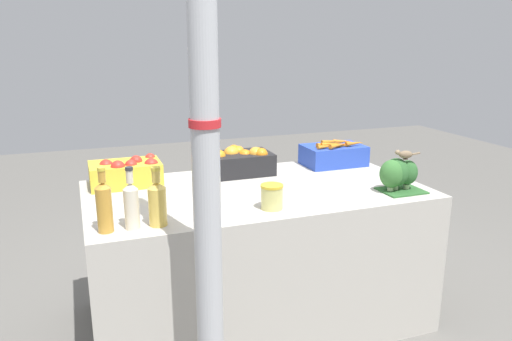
{
  "coord_description": "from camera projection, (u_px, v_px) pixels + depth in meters",
  "views": [
    {
      "loc": [
        -0.88,
        -2.39,
        1.55
      ],
      "look_at": [
        0.0,
        0.0,
        0.87
      ],
      "focal_mm": 35.0,
      "sensor_mm": 36.0,
      "label": 1
    }
  ],
  "objects": [
    {
      "name": "ground_plane",
      "position": [
        256.0,
        317.0,
        2.86
      ],
      "size": [
        10.0,
        10.0,
        0.0
      ],
      "primitive_type": "plane",
      "color": "#605E59"
    },
    {
      "name": "broccoli_pile",
      "position": [
        396.0,
        174.0,
        2.6
      ],
      "size": [
        0.23,
        0.19,
        0.18
      ],
      "color": "#2D602D",
      "rests_on": "market_table"
    },
    {
      "name": "juice_bottle_amber",
      "position": [
        104.0,
        205.0,
        2.04
      ],
      "size": [
        0.06,
        0.06,
        0.28
      ],
      "color": "gold",
      "rests_on": "market_table"
    },
    {
      "name": "pickle_jar",
      "position": [
        272.0,
        197.0,
        2.33
      ],
      "size": [
        0.11,
        0.11,
        0.12
      ],
      "color": "#D1CC75",
      "rests_on": "market_table"
    },
    {
      "name": "sparrow_bird",
      "position": [
        405.0,
        154.0,
        2.55
      ],
      "size": [
        0.13,
        0.06,
        0.05
      ],
      "rotation": [
        0.0,
        0.0,
        2.85
      ],
      "color": "#4C3D2D",
      "rests_on": "broccoli_pile"
    },
    {
      "name": "carrot_crate",
      "position": [
        334.0,
        154.0,
        3.14
      ],
      "size": [
        0.38,
        0.25,
        0.16
      ],
      "color": "#2847B7",
      "rests_on": "market_table"
    },
    {
      "name": "apple_crate",
      "position": [
        127.0,
        172.0,
        2.71
      ],
      "size": [
        0.38,
        0.25,
        0.16
      ],
      "color": "gold",
      "rests_on": "market_table"
    },
    {
      "name": "juice_bottle_cloudy",
      "position": [
        131.0,
        204.0,
        2.08
      ],
      "size": [
        0.06,
        0.06,
        0.27
      ],
      "color": "beige",
      "rests_on": "market_table"
    },
    {
      "name": "market_table",
      "position": [
        256.0,
        255.0,
        2.76
      ],
      "size": [
        1.77,
        0.96,
        0.77
      ],
      "primitive_type": "cube",
      "color": "#B7B2A8",
      "rests_on": "ground_plane"
    },
    {
      "name": "juice_bottle_golden",
      "position": [
        157.0,
        202.0,
        2.12
      ],
      "size": [
        0.08,
        0.08,
        0.26
      ],
      "color": "gold",
      "rests_on": "market_table"
    },
    {
      "name": "orange_crate",
      "position": [
        240.0,
        161.0,
        2.93
      ],
      "size": [
        0.38,
        0.25,
        0.16
      ],
      "color": "black",
      "rests_on": "market_table"
    },
    {
      "name": "support_pole",
      "position": [
        206.0,
        154.0,
        1.79
      ],
      "size": [
        0.12,
        0.12,
        2.29
      ],
      "color": "#B7BABF",
      "rests_on": "ground_plane"
    }
  ]
}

